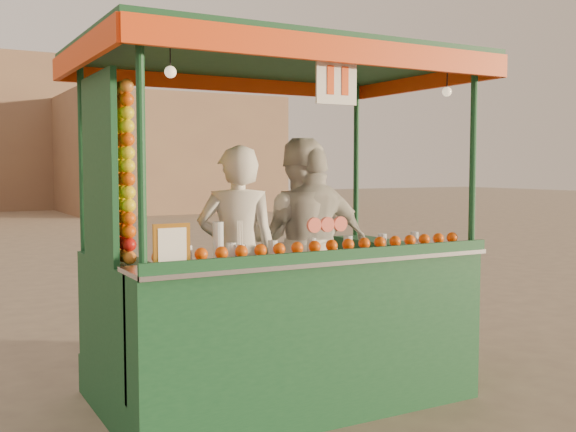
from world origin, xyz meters
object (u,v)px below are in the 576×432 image
juice_cart (275,290)px  vendor_left (237,256)px  vendor_right (314,246)px  vendor_middle (298,241)px

juice_cart → vendor_left: bearing=162.8°
vendor_left → vendor_right: size_ratio=0.99×
vendor_left → vendor_middle: vendor_middle is taller
vendor_left → vendor_right: vendor_right is taller
juice_cart → vendor_right: bearing=27.9°
vendor_left → vendor_right: 0.87m
juice_cart → vendor_right: juice_cart is taller
vendor_right → juice_cart: bearing=33.1°
vendor_middle → vendor_right: 0.16m
vendor_left → juice_cart: bearing=-174.1°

